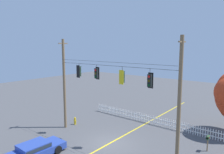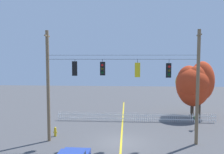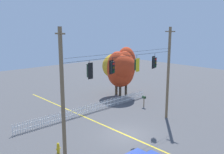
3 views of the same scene
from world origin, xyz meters
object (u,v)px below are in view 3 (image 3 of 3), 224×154
Objects in this scene: traffic_signal_westbound_side at (112,67)px; autumn_maple_near_fence at (120,69)px; traffic_signal_eastbound_side at (154,62)px; traffic_signal_northbound_secondary at (89,71)px; traffic_signal_northbound_primary at (137,65)px; autumn_maple_mid at (116,66)px; roadside_mailbox at (144,98)px; fire_hydrant at (58,148)px; autumn_oak_far_east at (125,66)px.

traffic_signal_westbound_side reaches higher than autumn_maple_near_fence.
traffic_signal_northbound_secondary is at bearing -179.86° from traffic_signal_eastbound_side.
autumn_maple_mid is (7.13, 10.00, -2.08)m from traffic_signal_northbound_primary.
autumn_maple_near_fence is at bearing 64.14° from traffic_signal_eastbound_side.
autumn_maple_mid is (12.25, 10.00, -2.18)m from traffic_signal_northbound_secondary.
traffic_signal_northbound_primary is 1.08× the size of roadside_mailbox.
traffic_signal_northbound_secondary is at bearing -160.51° from roadside_mailbox.
autumn_maple_mid reaches higher than fire_hydrant.
fire_hydrant is at bearing 164.99° from traffic_signal_westbound_side.
fire_hydrant is (-4.41, 1.18, -5.74)m from traffic_signal_westbound_side.
roadside_mailbox is (13.10, 2.68, 0.68)m from fire_hydrant.
traffic_signal_northbound_secondary is 6.25m from fire_hydrant.
autumn_maple_near_fence is (11.95, 8.91, -2.33)m from traffic_signal_northbound_secondary.
fire_hydrant is (-14.85, -7.45, -3.70)m from autumn_oak_far_east.
traffic_signal_westbound_side reaches higher than autumn_maple_mid.
traffic_signal_westbound_side is 0.20× the size of autumn_oak_far_east.
traffic_signal_westbound_side is at bearing -135.00° from autumn_maple_mid.
traffic_signal_eastbound_side is 0.24× the size of autumn_maple_near_fence.
traffic_signal_northbound_primary is at bearing -9.40° from fire_hydrant.
traffic_signal_northbound_secondary reaches higher than autumn_maple_near_fence.
roadside_mailbox is at bearing -101.85° from autumn_maple_mid.
traffic_signal_eastbound_side is 0.25× the size of autumn_maple_mid.
traffic_signal_westbound_side is (2.27, 0.02, -0.01)m from traffic_signal_northbound_secondary.
roadside_mailbox reaches higher than fire_hydrant.
traffic_signal_eastbound_side is at bearing 0.14° from traffic_signal_northbound_secondary.
traffic_signal_eastbound_side is at bearing 0.43° from traffic_signal_northbound_primary.
traffic_signal_northbound_secondary is 7.64m from traffic_signal_eastbound_side.
fire_hydrant is 0.62× the size of roadside_mailbox.
traffic_signal_eastbound_side is at bearing -6.90° from fire_hydrant.
traffic_signal_northbound_primary is 0.25× the size of autumn_maple_mid.
traffic_signal_westbound_side is 14.27m from autumn_maple_mid.
traffic_signal_westbound_side is 0.23× the size of autumn_maple_mid.
fire_hydrant is (-14.39, -8.79, -3.57)m from autumn_maple_mid.
roadside_mailbox is (5.85, 3.88, -4.98)m from traffic_signal_northbound_primary.
autumn_maple_near_fence reaches higher than fire_hydrant.
autumn_maple_mid is at bearing 78.15° from roadside_mailbox.
traffic_signal_northbound_primary is at bearing -131.26° from autumn_oak_far_east.
autumn_oak_far_east is at bearing 48.74° from traffic_signal_northbound_primary.
traffic_signal_eastbound_side is 0.22× the size of autumn_oak_far_east.
traffic_signal_northbound_primary is 8.60m from roadside_mailbox.
autumn_oak_far_east is (12.71, 8.65, -2.05)m from traffic_signal_northbound_secondary.
traffic_signal_eastbound_side is at bearing -114.81° from autumn_maple_mid.
autumn_maple_mid is 17.24m from fire_hydrant.
fire_hydrant is (-2.14, 1.20, -5.75)m from traffic_signal_northbound_secondary.
traffic_signal_eastbound_side reaches higher than autumn_maple_near_fence.
autumn_oak_far_east is (0.76, -0.26, 0.28)m from autumn_maple_near_fence.
fire_hydrant is at bearing 170.60° from traffic_signal_northbound_primary.
traffic_signal_northbound_primary is at bearing -125.50° from autumn_maple_mid.
autumn_maple_near_fence reaches higher than autumn_maple_mid.
autumn_maple_near_fence is 5.81m from roadside_mailbox.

